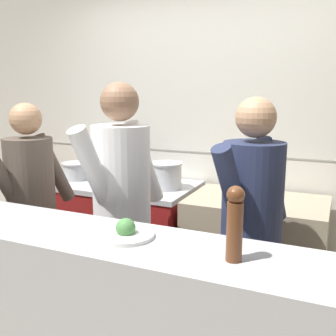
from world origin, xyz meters
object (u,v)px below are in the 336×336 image
at_px(stock_pot, 76,170).
at_px(chef_head_cook, 32,207).
at_px(sauce_pot, 129,173).
at_px(braising_pot, 166,175).
at_px(chef_line, 251,229).
at_px(chefs_knife, 242,200).
at_px(pepper_mill, 235,222).
at_px(plated_dish_appetiser, 126,232).
at_px(oven_range, 123,234).
at_px(chef_sous, 122,209).
at_px(mixing_bowl_steel, 266,196).

bearing_deg(stock_pot, chef_head_cook, -76.17).
relative_size(sauce_pot, braising_pot, 1.20).
height_order(sauce_pot, chef_line, chef_line).
xyz_separation_m(chefs_knife, pepper_mill, (0.28, -1.30, 0.28)).
distance_m(braising_pot, pepper_mill, 1.64).
bearing_deg(stock_pot, chef_line, -21.42).
bearing_deg(sauce_pot, braising_pot, -10.04).
distance_m(plated_dish_appetiser, pepper_mill, 0.52).
distance_m(pepper_mill, chef_line, 0.74).
relative_size(oven_range, chef_sous, 0.71).
relative_size(chef_sous, chef_line, 1.05).
bearing_deg(chef_line, plated_dish_appetiser, -104.66).
relative_size(stock_pot, pepper_mill, 0.86).
height_order(oven_range, plated_dish_appetiser, plated_dish_appetiser).
height_order(sauce_pot, pepper_mill, pepper_mill).
bearing_deg(sauce_pot, plated_dish_appetiser, -60.81).
relative_size(stock_pot, plated_dish_appetiser, 0.99).
xyz_separation_m(stock_pot, chef_line, (1.67, -0.66, -0.07)).
relative_size(oven_range, sauce_pot, 3.83).
height_order(chef_sous, chef_line, chef_sous).
distance_m(oven_range, stock_pot, 0.69).
bearing_deg(chefs_knife, chef_line, -71.79).
xyz_separation_m(stock_pot, pepper_mill, (1.75, -1.34, 0.20)).
bearing_deg(chef_head_cook, chef_line, 20.64).
height_order(plated_dish_appetiser, chef_line, chef_line).
bearing_deg(pepper_mill, chef_line, 96.42).
xyz_separation_m(plated_dish_appetiser, pepper_mill, (0.50, -0.05, 0.13)).
xyz_separation_m(braising_pot, chef_sous, (0.05, -0.76, -0.06)).
bearing_deg(chef_sous, sauce_pot, 130.75).
relative_size(plated_dish_appetiser, pepper_mill, 0.86).
bearing_deg(plated_dish_appetiser, chef_line, 56.40).
bearing_deg(braising_pot, sauce_pot, 169.96).
distance_m(braising_pot, chef_line, 1.07).
xyz_separation_m(pepper_mill, chef_line, (-0.08, 0.69, -0.27)).
distance_m(stock_pot, chef_line, 1.80).
bearing_deg(oven_range, chefs_knife, -4.34).
distance_m(sauce_pot, mixing_bowl_steel, 1.17).
bearing_deg(chefs_knife, sauce_pot, 172.82).
xyz_separation_m(sauce_pot, mixing_bowl_steel, (1.16, -0.09, -0.05)).
xyz_separation_m(oven_range, plated_dish_appetiser, (0.81, -1.33, 0.59)).
height_order(sauce_pot, mixing_bowl_steel, sauce_pot).
distance_m(mixing_bowl_steel, chef_sous, 1.04).
bearing_deg(braising_pot, plated_dish_appetiser, -73.07).
bearing_deg(stock_pot, chefs_knife, -1.81).
bearing_deg(stock_pot, oven_range, 4.13).
bearing_deg(chefs_knife, pepper_mill, -77.91).
bearing_deg(oven_range, stock_pot, -175.87).
height_order(chef_head_cook, chef_sous, chef_sous).
bearing_deg(mixing_bowl_steel, chef_sous, -135.26).
bearing_deg(chefs_knife, chef_sous, -129.23).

